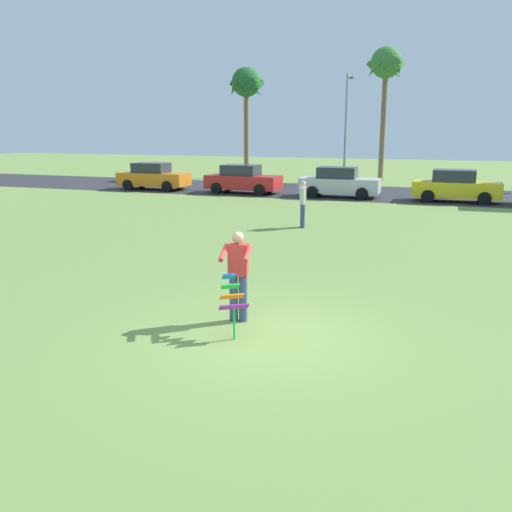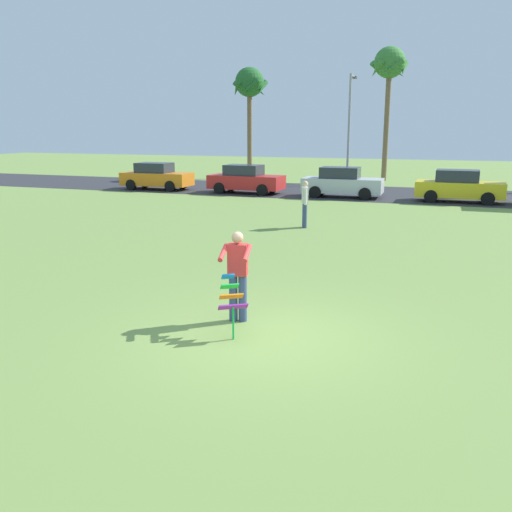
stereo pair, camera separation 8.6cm
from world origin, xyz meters
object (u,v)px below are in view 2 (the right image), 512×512
at_px(parked_car_orange, 156,177).
at_px(parked_car_silver, 342,183).
at_px(person_walker_near, 305,203).
at_px(person_kite_flyer, 238,273).
at_px(kite_held, 231,298).
at_px(palm_tree_right_near, 389,69).
at_px(streetlight_pole, 350,122).
at_px(parked_car_yellow, 459,187).
at_px(parked_car_red, 246,180).
at_px(palm_tree_left_near, 250,87).

distance_m(parked_car_orange, parked_car_silver, 11.27).
bearing_deg(person_walker_near, person_kite_flyer, -81.98).
relative_size(kite_held, parked_car_orange, 0.25).
distance_m(palm_tree_right_near, streetlight_pole, 5.33).
bearing_deg(parked_car_yellow, parked_car_red, 180.00).
distance_m(parked_car_yellow, palm_tree_left_near, 18.48).
bearing_deg(kite_held, parked_car_orange, 123.07).
height_order(parked_car_silver, parked_car_yellow, same).
relative_size(palm_tree_left_near, palm_tree_right_near, 0.88).
bearing_deg(parked_car_red, parked_car_yellow, -0.00).
relative_size(parked_car_red, palm_tree_right_near, 0.47).
bearing_deg(streetlight_pole, parked_car_orange, -145.05).
xyz_separation_m(parked_car_silver, palm_tree_left_near, (-8.85, 9.55, 5.78)).
distance_m(parked_car_silver, palm_tree_left_near, 14.24).
height_order(palm_tree_right_near, person_walker_near, palm_tree_right_near).
distance_m(parked_car_silver, person_walker_near, 9.62).
bearing_deg(palm_tree_right_near, person_walker_near, -91.05).
bearing_deg(kite_held, parked_car_red, 110.38).
bearing_deg(palm_tree_left_near, parked_car_yellow, -32.95).
bearing_deg(parked_car_orange, parked_car_yellow, 0.00).
bearing_deg(person_kite_flyer, parked_car_silver, 95.66).
xyz_separation_m(parked_car_orange, palm_tree_left_near, (2.42, 9.55, 5.78)).
height_order(kite_held, streetlight_pole, streetlight_pole).
bearing_deg(parked_car_orange, kite_held, -56.93).
distance_m(kite_held, parked_car_yellow, 20.94).
relative_size(kite_held, parked_car_silver, 0.25).
relative_size(kite_held, palm_tree_right_near, 0.12).
height_order(kite_held, parked_car_silver, parked_car_silver).
xyz_separation_m(parked_car_red, streetlight_pole, (4.47, 7.15, 3.22)).
bearing_deg(parked_car_orange, palm_tree_right_near, 41.13).
xyz_separation_m(parked_car_red, palm_tree_left_near, (-3.34, 9.55, 5.78)).
height_order(streetlight_pole, person_walker_near, streetlight_pole).
distance_m(palm_tree_left_near, palm_tree_right_near, 9.85).
height_order(parked_car_silver, streetlight_pole, streetlight_pole).
height_order(parked_car_red, palm_tree_right_near, palm_tree_right_near).
distance_m(parked_car_red, streetlight_pole, 9.03).
bearing_deg(person_kite_flyer, palm_tree_left_near, 110.19).
xyz_separation_m(parked_car_yellow, person_walker_near, (-5.36, -9.60, 0.16)).
bearing_deg(person_walker_near, parked_car_orange, 140.85).
distance_m(parked_car_red, palm_tree_right_near, 14.13).
bearing_deg(person_walker_near, parked_car_red, 122.13).
height_order(kite_held, parked_car_orange, parked_car_orange).
bearing_deg(streetlight_pole, parked_car_yellow, -45.94).
height_order(parked_car_red, parked_car_yellow, same).
relative_size(parked_car_orange, parked_car_yellow, 1.00).
bearing_deg(palm_tree_right_near, parked_car_orange, -138.87).
bearing_deg(palm_tree_right_near, palm_tree_left_near, -173.71).
bearing_deg(parked_car_red, palm_tree_left_near, 109.29).
bearing_deg(parked_car_red, person_kite_flyer, -69.38).
height_order(palm_tree_left_near, palm_tree_right_near, palm_tree_right_near).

